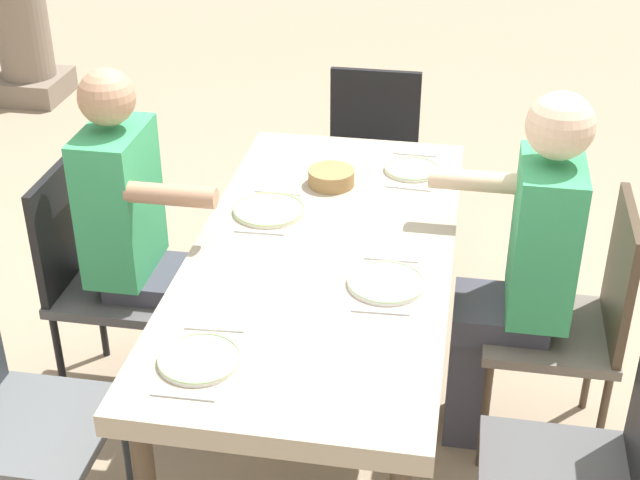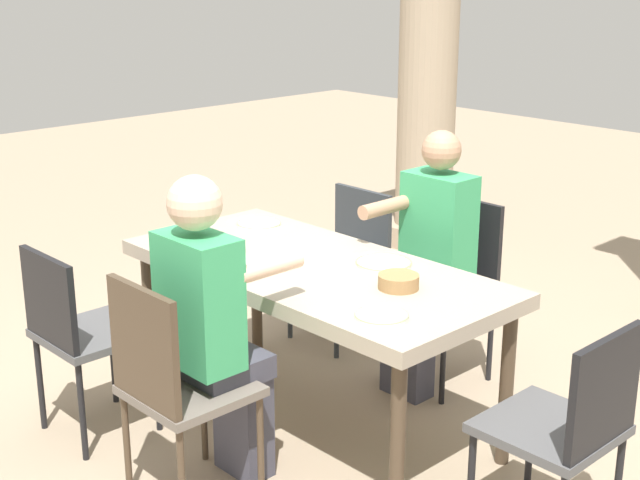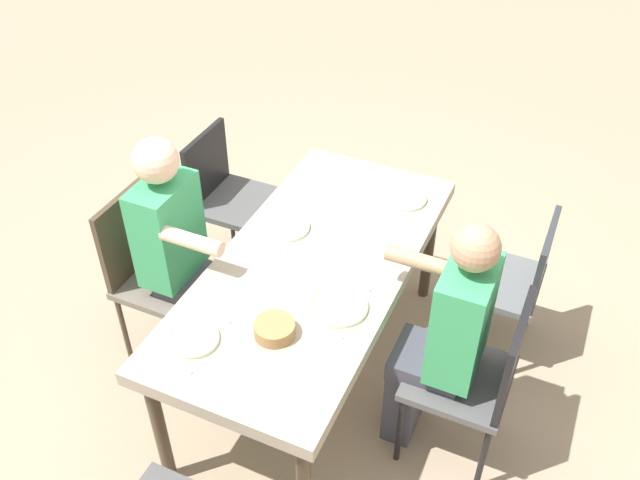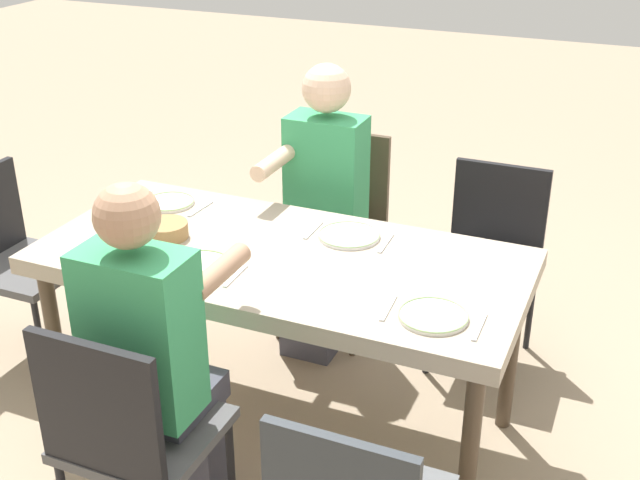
{
  "view_description": "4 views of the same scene",
  "coord_description": "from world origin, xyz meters",
  "px_view_note": "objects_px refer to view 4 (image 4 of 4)",
  "views": [
    {
      "loc": [
        -2.54,
        -0.43,
        2.29
      ],
      "look_at": [
        0.01,
        0.01,
        0.8
      ],
      "focal_mm": 51.52,
      "sensor_mm": 36.0,
      "label": 1
    },
    {
      "loc": [
        2.79,
        -2.6,
        2.08
      ],
      "look_at": [
        0.05,
        -0.0,
        0.9
      ],
      "focal_mm": 50.69,
      "sensor_mm": 36.0,
      "label": 2
    },
    {
      "loc": [
        2.16,
        1.02,
        2.87
      ],
      "look_at": [
        -0.13,
        -0.02,
        0.81
      ],
      "focal_mm": 38.75,
      "sensor_mm": 36.0,
      "label": 3
    },
    {
      "loc": [
        -1.19,
        2.42,
        2.13
      ],
      "look_at": [
        -0.15,
        -0.03,
        0.85
      ],
      "focal_mm": 45.81,
      "sensor_mm": 36.0,
      "label": 4
    }
  ],
  "objects_px": {
    "chair_mid_north": "(128,432)",
    "diner_man_white": "(320,203)",
    "plate_2": "(198,267)",
    "chair_mid_south": "(337,220)",
    "diner_woman_green": "(157,359)",
    "plate_1": "(349,235)",
    "plate_0": "(433,316)",
    "chair_west_south": "(491,250)",
    "bread_basket": "(166,230)",
    "plate_3": "(169,202)",
    "chair_head_east": "(12,253)",
    "dining_table": "(281,270)"
  },
  "relations": [
    {
      "from": "chair_head_east",
      "to": "plate_3",
      "type": "relative_size",
      "value": 4.23
    },
    {
      "from": "diner_man_white",
      "to": "diner_woman_green",
      "type": "bearing_deg",
      "value": 90.26
    },
    {
      "from": "chair_head_east",
      "to": "diner_man_white",
      "type": "relative_size",
      "value": 0.67
    },
    {
      "from": "chair_mid_north",
      "to": "bread_basket",
      "type": "xyz_separation_m",
      "value": [
        0.35,
        -0.8,
        0.27
      ]
    },
    {
      "from": "diner_woman_green",
      "to": "diner_man_white",
      "type": "bearing_deg",
      "value": -89.74
    },
    {
      "from": "diner_woman_green",
      "to": "diner_man_white",
      "type": "xyz_separation_m",
      "value": [
        0.01,
        -1.31,
        0.02
      ]
    },
    {
      "from": "chair_mid_south",
      "to": "diner_woman_green",
      "type": "distance_m",
      "value": 1.52
    },
    {
      "from": "chair_mid_north",
      "to": "diner_man_white",
      "type": "distance_m",
      "value": 1.5
    },
    {
      "from": "chair_mid_north",
      "to": "plate_3",
      "type": "relative_size",
      "value": 4.44
    },
    {
      "from": "diner_man_white",
      "to": "plate_3",
      "type": "xyz_separation_m",
      "value": [
        0.52,
        0.41,
        0.08
      ]
    },
    {
      "from": "chair_head_east",
      "to": "bread_basket",
      "type": "height_order",
      "value": "chair_head_east"
    },
    {
      "from": "chair_mid_south",
      "to": "plate_3",
      "type": "distance_m",
      "value": 0.84
    },
    {
      "from": "chair_west_south",
      "to": "chair_head_east",
      "type": "relative_size",
      "value": 1.01
    },
    {
      "from": "chair_mid_south",
      "to": "diner_man_white",
      "type": "xyz_separation_m",
      "value": [
        0.0,
        0.2,
        0.17
      ]
    },
    {
      "from": "chair_west_south",
      "to": "chair_mid_south",
      "type": "relative_size",
      "value": 0.94
    },
    {
      "from": "chair_mid_south",
      "to": "diner_man_white",
      "type": "height_order",
      "value": "diner_man_white"
    },
    {
      "from": "chair_west_south",
      "to": "chair_mid_north",
      "type": "bearing_deg",
      "value": 66.44
    },
    {
      "from": "chair_mid_north",
      "to": "diner_man_white",
      "type": "relative_size",
      "value": 0.7
    },
    {
      "from": "dining_table",
      "to": "chair_head_east",
      "type": "relative_size",
      "value": 2.05
    },
    {
      "from": "chair_head_east",
      "to": "chair_mid_south",
      "type": "bearing_deg",
      "value": -145.0
    },
    {
      "from": "diner_woman_green",
      "to": "plate_0",
      "type": "xyz_separation_m",
      "value": [
        -0.76,
        -0.44,
        0.09
      ]
    },
    {
      "from": "chair_west_south",
      "to": "bread_basket",
      "type": "xyz_separation_m",
      "value": [
        1.09,
        0.89,
        0.28
      ]
    },
    {
      "from": "diner_man_white",
      "to": "plate_3",
      "type": "bearing_deg",
      "value": 38.4
    },
    {
      "from": "chair_west_south",
      "to": "plate_0",
      "type": "height_order",
      "value": "chair_west_south"
    },
    {
      "from": "chair_mid_south",
      "to": "plate_1",
      "type": "distance_m",
      "value": 0.73
    },
    {
      "from": "diner_man_white",
      "to": "plate_2",
      "type": "bearing_deg",
      "value": 83.42
    },
    {
      "from": "chair_mid_south",
      "to": "bread_basket",
      "type": "relative_size",
      "value": 5.55
    },
    {
      "from": "chair_mid_north",
      "to": "plate_1",
      "type": "height_order",
      "value": "chair_mid_north"
    },
    {
      "from": "plate_1",
      "to": "plate_3",
      "type": "distance_m",
      "value": 0.81
    },
    {
      "from": "bread_basket",
      "to": "diner_man_white",
      "type": "bearing_deg",
      "value": -116.8
    },
    {
      "from": "chair_west_south",
      "to": "bread_basket",
      "type": "height_order",
      "value": "chair_west_south"
    },
    {
      "from": "diner_man_white",
      "to": "plate_0",
      "type": "xyz_separation_m",
      "value": [
        -0.76,
        0.87,
        0.08
      ]
    },
    {
      "from": "dining_table",
      "to": "chair_mid_north",
      "type": "height_order",
      "value": "chair_mid_north"
    },
    {
      "from": "chair_mid_south",
      "to": "diner_woman_green",
      "type": "height_order",
      "value": "diner_woman_green"
    },
    {
      "from": "diner_man_white",
      "to": "plate_3",
      "type": "height_order",
      "value": "diner_man_white"
    },
    {
      "from": "plate_3",
      "to": "plate_1",
      "type": "bearing_deg",
      "value": 179.51
    },
    {
      "from": "chair_head_east",
      "to": "diner_man_white",
      "type": "height_order",
      "value": "diner_man_white"
    },
    {
      "from": "chair_west_south",
      "to": "plate_1",
      "type": "height_order",
      "value": "chair_west_south"
    },
    {
      "from": "plate_0",
      "to": "plate_3",
      "type": "height_order",
      "value": "same"
    },
    {
      "from": "chair_head_east",
      "to": "bread_basket",
      "type": "relative_size",
      "value": 5.19
    },
    {
      "from": "chair_mid_south",
      "to": "bread_basket",
      "type": "bearing_deg",
      "value": 68.48
    },
    {
      "from": "plate_3",
      "to": "bread_basket",
      "type": "xyz_separation_m",
      "value": [
        -0.17,
        0.28,
        0.02
      ]
    },
    {
      "from": "plate_0",
      "to": "chair_mid_north",
      "type": "bearing_deg",
      "value": 39.16
    },
    {
      "from": "diner_man_white",
      "to": "plate_1",
      "type": "height_order",
      "value": "diner_man_white"
    },
    {
      "from": "diner_woman_green",
      "to": "plate_0",
      "type": "height_order",
      "value": "diner_woman_green"
    },
    {
      "from": "diner_man_white",
      "to": "plate_1",
      "type": "relative_size",
      "value": 5.49
    },
    {
      "from": "chair_west_south",
      "to": "bread_basket",
      "type": "bearing_deg",
      "value": 39.21
    },
    {
      "from": "diner_woman_green",
      "to": "plate_1",
      "type": "distance_m",
      "value": 0.95
    },
    {
      "from": "chair_mid_south",
      "to": "diner_woman_green",
      "type": "bearing_deg",
      "value": 90.11
    },
    {
      "from": "chair_west_south",
      "to": "plate_0",
      "type": "relative_size",
      "value": 3.92
    }
  ]
}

